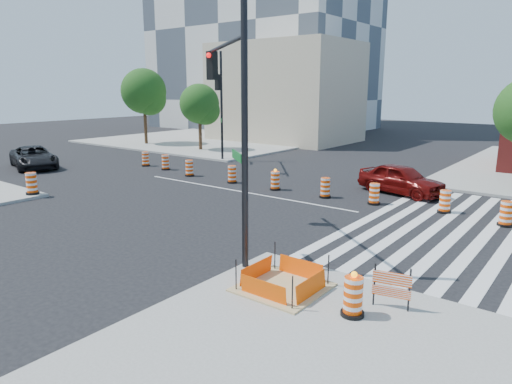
# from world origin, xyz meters

# --- Properties ---
(ground) EXTENTS (120.00, 120.00, 0.00)m
(ground) POSITION_xyz_m (0.00, 0.00, 0.00)
(ground) COLOR black
(ground) RESTS_ON ground
(sidewalk_nw) EXTENTS (22.00, 22.00, 0.15)m
(sidewalk_nw) POSITION_xyz_m (-18.00, 18.00, 0.07)
(sidewalk_nw) COLOR gray
(sidewalk_nw) RESTS_ON ground
(crosswalk_east) EXTENTS (6.75, 13.50, 0.01)m
(crosswalk_east) POSITION_xyz_m (10.95, 0.00, 0.01)
(crosswalk_east) COLOR silver
(crosswalk_east) RESTS_ON ground
(lane_centerline) EXTENTS (14.00, 0.12, 0.01)m
(lane_centerline) POSITION_xyz_m (0.00, 0.00, 0.01)
(lane_centerline) COLOR silver
(lane_centerline) RESTS_ON ground
(excavation_pit) EXTENTS (2.20, 2.20, 0.90)m
(excavation_pit) POSITION_xyz_m (9.00, -9.00, 0.22)
(excavation_pit) COLOR tan
(excavation_pit) RESTS_ON ground
(beige_midrise) EXTENTS (14.00, 10.00, 10.00)m
(beige_midrise) POSITION_xyz_m (-12.00, 22.00, 5.00)
(beige_midrise) COLOR #BBAB8F
(beige_midrise) RESTS_ON ground
(red_coupe) EXTENTS (4.92, 2.84, 1.58)m
(red_coupe) POSITION_xyz_m (7.14, 4.79, 0.79)
(red_coupe) COLOR #570807
(red_coupe) RESTS_ON ground
(dark_suv) EXTENTS (5.98, 4.06, 1.52)m
(dark_suv) POSITION_xyz_m (-16.20, -3.07, 0.76)
(dark_suv) COLOR black
(dark_suv) RESTS_ON ground
(signal_pole_se) EXTENTS (5.29, 4.14, 8.69)m
(signal_pole_se) POSITION_xyz_m (5.77, -7.29, 5.32)
(signal_pole_se) COLOR black
(signal_pole_se) RESTS_ON ground
(signal_pole_nw) EXTENTS (3.96, 4.74, 7.98)m
(signal_pole_nw) POSITION_xyz_m (-6.81, 6.14, 4.90)
(signal_pole_nw) COLOR black
(signal_pole_nw) RESTS_ON ground
(pit_drum) EXTENTS (0.57, 0.57, 1.13)m
(pit_drum) POSITION_xyz_m (11.19, -9.24, 0.62)
(pit_drum) COLOR black
(pit_drum) RESTS_ON ground
(sw_corner_drum) EXTENTS (0.65, 0.65, 1.12)m
(sw_corner_drum) POSITION_xyz_m (-7.61, -7.53, 0.67)
(sw_corner_drum) COLOR black
(sw_corner_drum) RESTS_ON ground
(barricade) EXTENTS (0.93, 0.25, 1.11)m
(barricade) POSITION_xyz_m (11.77, -8.31, 0.76)
(barricade) COLOR #F74605
(barricade) RESTS_ON ground
(tree_north_a) EXTENTS (4.32, 4.32, 7.35)m
(tree_north_a) POSITION_xyz_m (-20.49, 10.38, 4.94)
(tree_north_a) COLOR #382314
(tree_north_a) RESTS_ON ground
(tree_north_b) EXTENTS (3.46, 3.46, 5.87)m
(tree_north_b) POSITION_xyz_m (-13.12, 10.46, 3.94)
(tree_north_b) COLOR #382314
(tree_north_b) RESTS_ON ground
(median_drum_0) EXTENTS (0.60, 0.60, 1.02)m
(median_drum_0) POSITION_xyz_m (-10.62, 2.22, 0.48)
(median_drum_0) COLOR black
(median_drum_0) RESTS_ON ground
(median_drum_1) EXTENTS (0.60, 0.60, 1.02)m
(median_drum_1) POSITION_xyz_m (-8.30, 2.06, 0.48)
(median_drum_1) COLOR black
(median_drum_1) RESTS_ON ground
(median_drum_2) EXTENTS (0.60, 0.60, 1.02)m
(median_drum_2) POSITION_xyz_m (-5.34, 1.45, 0.48)
(median_drum_2) COLOR black
(median_drum_2) RESTS_ON ground
(median_drum_3) EXTENTS (0.60, 0.60, 1.02)m
(median_drum_3) POSITION_xyz_m (-1.80, 1.48, 0.48)
(median_drum_3) COLOR black
(median_drum_3) RESTS_ON ground
(median_drum_4) EXTENTS (0.60, 0.60, 1.18)m
(median_drum_4) POSITION_xyz_m (1.32, 1.49, 0.49)
(median_drum_4) COLOR black
(median_drum_4) RESTS_ON ground
(median_drum_5) EXTENTS (0.60, 0.60, 1.02)m
(median_drum_5) POSITION_xyz_m (4.40, 1.57, 0.48)
(median_drum_5) COLOR black
(median_drum_5) RESTS_ON ground
(median_drum_6) EXTENTS (0.60, 0.60, 1.02)m
(median_drum_6) POSITION_xyz_m (6.95, 1.80, 0.48)
(median_drum_6) COLOR black
(median_drum_6) RESTS_ON ground
(median_drum_7) EXTENTS (0.60, 0.60, 1.02)m
(median_drum_7) POSITION_xyz_m (10.08, 2.31, 0.48)
(median_drum_7) COLOR black
(median_drum_7) RESTS_ON ground
(median_drum_8) EXTENTS (0.60, 0.60, 1.02)m
(median_drum_8) POSITION_xyz_m (12.64, 1.70, 0.48)
(median_drum_8) COLOR black
(median_drum_8) RESTS_ON ground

